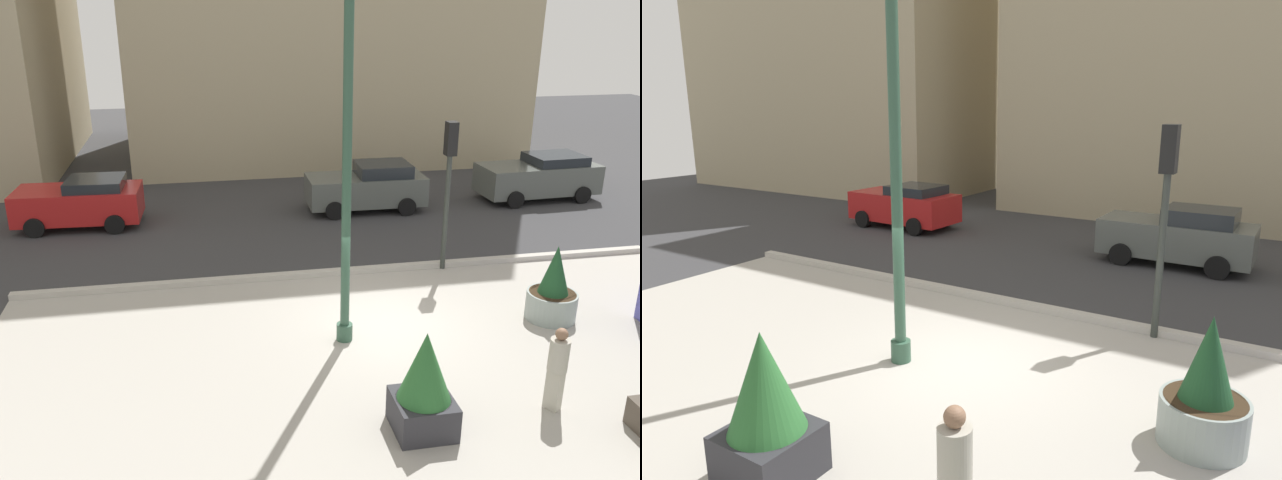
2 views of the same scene
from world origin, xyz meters
TOP-DOWN VIEW (x-y plane):
  - ground_plane at (0.00, 4.00)m, footprint 60.00×60.00m
  - plaza_pavement at (0.00, -2.00)m, footprint 18.00×10.00m
  - curb_strip at (0.00, 3.12)m, footprint 18.00×0.24m
  - lamp_post at (-1.04, -0.53)m, footprint 0.44×0.44m
  - potted_plant_near_right at (-0.41, -3.99)m, footprint 1.04×1.04m
  - potted_plant_by_pillar at (4.04, -0.43)m, footprint 1.18×1.18m
  - traffic_light_far_side at (2.61, 3.00)m, footprint 0.28×0.42m
  - car_passing_lane at (1.90, 8.73)m, footprint 4.20×2.04m
  - car_curb_west at (-7.97, 8.76)m, footprint 4.12×2.24m
  - car_curb_east at (8.64, 8.89)m, footprint 4.54×2.23m
  - pedestrian_on_sidewalk at (2.21, -3.83)m, footprint 0.49×0.49m

SIDE VIEW (x-z plane):
  - ground_plane at x=0.00m, z-range 0.00..0.00m
  - plaza_pavement at x=0.00m, z-range -0.01..0.01m
  - curb_strip at x=0.00m, z-range 0.00..0.16m
  - potted_plant_by_pillar at x=4.04m, z-range -0.23..1.64m
  - car_curb_west at x=-7.97m, z-range 0.03..1.66m
  - car_passing_lane at x=1.90m, z-range 0.00..1.71m
  - car_curb_east at x=8.64m, z-range 0.02..1.71m
  - potted_plant_near_right at x=-0.41m, z-range -0.05..1.90m
  - pedestrian_on_sidewalk at x=2.21m, z-range 0.10..1.79m
  - traffic_light_far_side at x=2.61m, z-range 0.75..4.94m
  - lamp_post at x=-1.04m, z-range -0.09..7.52m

